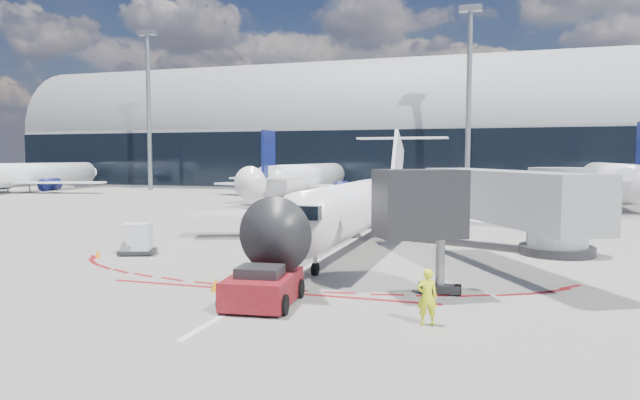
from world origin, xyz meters
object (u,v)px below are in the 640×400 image
(ramp_worker, at_px, (427,297))
(uld_container, at_px, (137,239))
(pushback_tug, at_px, (263,287))
(regional_jet, at_px, (368,202))

(ramp_worker, height_order, uld_container, ramp_worker)
(pushback_tug, bearing_deg, regional_jet, 82.71)
(pushback_tug, bearing_deg, ramp_worker, -13.41)
(regional_jet, bearing_deg, uld_container, -142.28)
(regional_jet, relative_size, ramp_worker, 16.61)
(regional_jet, distance_m, pushback_tug, 16.62)
(ramp_worker, bearing_deg, uld_container, -44.16)
(pushback_tug, relative_size, uld_container, 2.54)
(regional_jet, height_order, uld_container, regional_jet)
(regional_jet, xyz_separation_m, pushback_tug, (-0.27, -16.51, -1.89))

